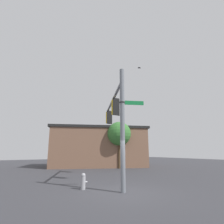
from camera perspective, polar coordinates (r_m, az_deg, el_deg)
name	(u,v)px	position (r m, az deg, el deg)	size (l,w,h in m)	color
ground_plane	(123,193)	(9.61, 3.57, -24.01)	(80.00, 80.00, 0.00)	#38383D
signal_pole	(122,127)	(9.49, 3.31, -4.64)	(0.24, 0.24, 6.43)	slate
mast_arm	(113,99)	(13.50, 0.38, 3.96)	(0.17, 0.17, 7.20)	slate
traffic_light_nearest_pole	(115,107)	(12.52, 0.84, 1.54)	(0.54, 0.49, 1.31)	black
traffic_light_mid_inner	(108,118)	(16.41, -1.13, -1.76)	(0.54, 0.49, 1.31)	black
street_name_sign	(129,103)	(9.82, 5.23, 2.92)	(1.23, 0.63, 0.22)	#147238
bird_flying	(139,68)	(16.81, 8.55, 13.59)	(0.43, 0.28, 0.11)	black
storefront_building	(98,147)	(24.88, -4.30, -10.86)	(13.83, 10.99, 5.06)	brown
tree_by_storefront	(119,134)	(22.11, 2.24, -6.91)	(2.87, 2.87, 5.48)	#4C3823
fire_hydrant	(83,181)	(10.37, -9.03, -20.68)	(0.35, 0.24, 0.82)	#99999E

